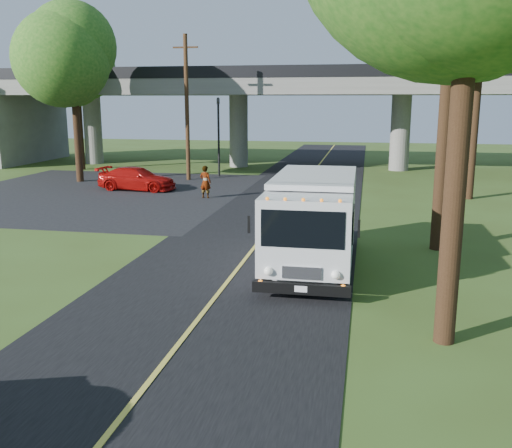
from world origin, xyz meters
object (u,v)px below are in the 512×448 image
(utility_pole, at_px, (187,107))
(pedestrian, at_px, (205,182))
(tree_right_far, at_px, (487,32))
(traffic_signal, at_px, (219,128))
(step_van, at_px, (313,219))
(tree_left_lot, at_px, (74,51))
(tree_left_far, at_px, (77,65))
(red_sedan, at_px, (137,179))

(utility_pole, distance_m, pedestrian, 8.05)
(utility_pole, xyz_separation_m, tree_right_far, (16.71, -4.16, 3.71))
(traffic_signal, relative_size, step_van, 0.78)
(traffic_signal, height_order, tree_left_lot, tree_left_lot)
(tree_left_far, height_order, step_van, tree_left_far)
(tree_left_far, relative_size, pedestrian, 5.75)
(step_van, height_order, pedestrian, step_van)
(utility_pole, xyz_separation_m, tree_left_lot, (-6.29, -2.16, 3.31))
(tree_right_far, xyz_separation_m, tree_left_lot, (-23.00, 2.00, -0.40))
(tree_right_far, relative_size, tree_left_far, 1.11)
(traffic_signal, bearing_deg, tree_left_far, 170.35)
(utility_pole, relative_size, step_van, 1.34)
(tree_right_far, height_order, red_sedan, tree_right_far)
(utility_pole, height_order, red_sedan, utility_pole)
(tree_left_lot, bearing_deg, tree_right_far, -4.97)
(pedestrian, bearing_deg, red_sedan, -8.46)
(traffic_signal, height_order, step_van, traffic_signal)
(traffic_signal, height_order, red_sedan, traffic_signal)
(tree_left_far, bearing_deg, pedestrian, -40.01)
(pedestrian, bearing_deg, tree_left_lot, -10.70)
(tree_right_far, bearing_deg, tree_left_lot, 175.03)
(traffic_signal, relative_size, tree_left_far, 0.53)
(red_sedan, height_order, pedestrian, pedestrian)
(traffic_signal, relative_size, pedestrian, 3.02)
(traffic_signal, relative_size, tree_right_far, 0.47)
(tree_right_far, xyz_separation_m, red_sedan, (-18.31, -0.39, -7.65))
(utility_pole, bearing_deg, tree_left_far, 157.57)
(traffic_signal, distance_m, step_van, 21.66)
(tree_right_far, distance_m, red_sedan, 19.85)
(tree_right_far, relative_size, pedestrian, 6.39)
(utility_pole, height_order, step_van, utility_pole)
(step_van, xyz_separation_m, red_sedan, (-11.30, 13.42, -0.87))
(tree_left_far, bearing_deg, red_sedan, -47.49)
(traffic_signal, height_order, pedestrian, traffic_signal)
(tree_left_lot, relative_size, pedestrian, 6.11)
(pedestrian, bearing_deg, tree_right_far, -156.22)
(traffic_signal, height_order, utility_pole, utility_pole)
(tree_left_far, distance_m, step_van, 29.53)
(tree_left_lot, distance_m, red_sedan, 8.96)
(red_sedan, bearing_deg, traffic_signal, -21.53)
(tree_left_lot, height_order, pedestrian, tree_left_lot)
(tree_right_far, height_order, tree_left_lot, tree_right_far)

